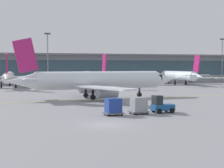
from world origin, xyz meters
TOP-DOWN VIEW (x-y plane):
  - ground_plane at (0.00, 0.00)m, footprint 400.00×400.00m
  - taxiway_centreline_stripe at (5.72, 25.17)m, footprint 109.53×10.93m
  - terminal_concourse at (0.00, 86.43)m, footprint 188.22×11.00m
  - gate_airplane_2 at (-9.71, 63.09)m, footprint 24.57×26.38m
  - gate_airplane_3 at (12.76, 62.53)m, footprint 24.61×26.42m
  - gate_airplane_4 at (39.19, 64.93)m, footprint 24.61×26.42m
  - taxiing_regional_jet at (5.33, 27.13)m, footprint 30.46×28.19m
  - baggage_tug at (8.38, 6.57)m, footprint 2.73×1.84m
  - cargo_dolly_lead at (5.45, 6.27)m, footprint 2.25×1.80m
  - cargo_dolly_trailing at (2.31, 5.96)m, footprint 2.25×1.80m
  - apron_light_mast_1 at (1.77, 79.57)m, footprint 1.80×0.36m
  - apron_light_mast_2 at (63.53, 80.06)m, footprint 1.80×0.36m

SIDE VIEW (x-z plane):
  - ground_plane at x=0.00m, z-range 0.00..0.00m
  - taxiway_centreline_stripe at x=5.72m, z-range 0.00..0.01m
  - baggage_tug at x=8.38m, z-range -0.16..1.94m
  - cargo_dolly_lead at x=5.45m, z-range 0.08..2.02m
  - cargo_dolly_trailing at x=2.31m, z-range 0.08..2.02m
  - gate_airplane_2 at x=-9.71m, z-range -1.75..7.00m
  - gate_airplane_3 at x=12.76m, z-range -1.75..7.01m
  - gate_airplane_4 at x=39.19m, z-range -1.75..7.01m
  - taxiing_regional_jet at x=5.33m, z-range -2.02..8.07m
  - terminal_concourse at x=0.00m, z-range 0.12..9.72m
  - apron_light_mast_2 at x=63.53m, z-range 0.69..16.09m
  - apron_light_mast_1 at x=1.77m, z-range 0.70..16.54m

